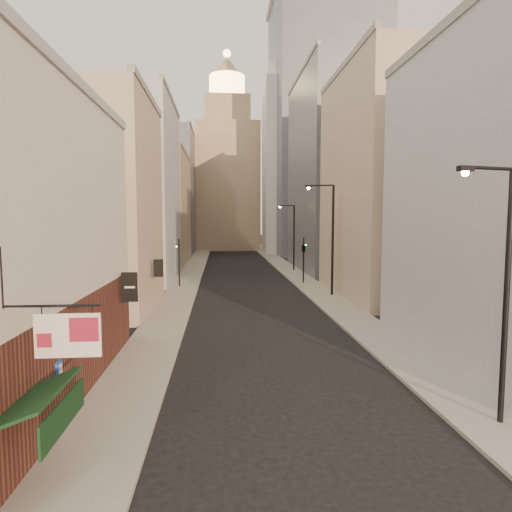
{
  "coord_description": "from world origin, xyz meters",
  "views": [
    {
      "loc": [
        -2.74,
        -7.65,
        7.02
      ],
      "look_at": [
        -0.6,
        18.01,
        4.77
      ],
      "focal_mm": 30.0,
      "sensor_mm": 36.0,
      "label": 1
    }
  ],
  "objects": [
    {
      "name": "sidewalk_left",
      "position": [
        -6.5,
        55.0,
        0.07
      ],
      "size": [
        3.0,
        140.0,
        0.15
      ],
      "primitive_type": "cube",
      "color": "#9B988B",
      "rests_on": "ground"
    },
    {
      "name": "sidewalk_right",
      "position": [
        6.5,
        55.0,
        0.07
      ],
      "size": [
        3.0,
        140.0,
        0.15
      ],
      "primitive_type": "cube",
      "color": "#9B988B",
      "rests_on": "ground"
    },
    {
      "name": "left_bldg_beige",
      "position": [
        -12.0,
        26.0,
        8.0
      ],
      "size": [
        8.0,
        12.0,
        16.0
      ],
      "primitive_type": "cube",
      "color": "tan",
      "rests_on": "ground"
    },
    {
      "name": "left_bldg_grey",
      "position": [
        -12.0,
        42.0,
        10.0
      ],
      "size": [
        8.0,
        16.0,
        20.0
      ],
      "primitive_type": "cube",
      "color": "#A2A2A7",
      "rests_on": "ground"
    },
    {
      "name": "left_bldg_tan",
      "position": [
        -12.0,
        60.0,
        8.5
      ],
      "size": [
        8.0,
        18.0,
        17.0
      ],
      "primitive_type": "cube",
      "color": "#8B7458",
      "rests_on": "ground"
    },
    {
      "name": "left_bldg_wingrid",
      "position": [
        -12.0,
        80.0,
        12.0
      ],
      "size": [
        8.0,
        20.0,
        24.0
      ],
      "primitive_type": "cube",
      "color": "gray",
      "rests_on": "ground"
    },
    {
      "name": "right_bldg_beige",
      "position": [
        12.0,
        30.0,
        10.0
      ],
      "size": [
        8.0,
        16.0,
        20.0
      ],
      "primitive_type": "cube",
      "color": "tan",
      "rests_on": "ground"
    },
    {
      "name": "right_bldg_wingrid",
      "position": [
        12.0,
        50.0,
        13.0
      ],
      "size": [
        8.0,
        20.0,
        26.0
      ],
      "primitive_type": "cube",
      "color": "gray",
      "rests_on": "ground"
    },
    {
      "name": "highrise",
      "position": [
        18.0,
        78.0,
        25.66
      ],
      "size": [
        21.0,
        23.0,
        51.2
      ],
      "color": "gray",
      "rests_on": "ground"
    },
    {
      "name": "clock_tower",
      "position": [
        -1.0,
        92.0,
        17.63
      ],
      "size": [
        14.0,
        14.0,
        44.9
      ],
      "color": "#8B7458",
      "rests_on": "ground"
    },
    {
      "name": "white_tower",
      "position": [
        10.0,
        78.0,
        18.61
      ],
      "size": [
        8.0,
        8.0,
        41.5
      ],
      "color": "silver",
      "rests_on": "ground"
    },
    {
      "name": "streetlamp_near",
      "position": [
        6.47,
        5.52,
        4.95
      ],
      "size": [
        2.24,
        0.69,
        8.66
      ],
      "rotation": [
        0.0,
        0.0,
        0.23
      ],
      "color": "black",
      "rests_on": "ground"
    },
    {
      "name": "streetlamp_mid",
      "position": [
        7.06,
        30.03,
        5.74
      ],
      "size": [
        2.54,
        1.03,
        10.05
      ],
      "rotation": [
        0.0,
        0.0,
        -0.32
      ],
      "color": "black",
      "rests_on": "ground"
    },
    {
      "name": "streetlamp_far",
      "position": [
        6.87,
        48.98,
        5.03
      ],
      "size": [
        2.31,
        0.41,
        8.81
      ],
      "rotation": [
        0.0,
        0.0,
        0.09
      ],
      "color": "black",
      "rests_on": "ground"
    },
    {
      "name": "traffic_light_left",
      "position": [
        -6.93,
        35.96,
        3.4
      ],
      "size": [
        0.55,
        0.45,
        5.0
      ],
      "rotation": [
        0.0,
        0.0,
        2.86
      ],
      "color": "black",
      "rests_on": "ground"
    },
    {
      "name": "traffic_light_right",
      "position": [
        6.15,
        37.46,
        3.92
      ],
      "size": [
        0.68,
        0.68,
        5.0
      ],
      "rotation": [
        0.0,
        0.0,
        3.19
      ],
      "color": "black",
      "rests_on": "ground"
    }
  ]
}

